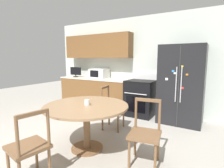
{
  "coord_description": "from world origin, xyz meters",
  "views": [
    {
      "loc": [
        2.03,
        -1.95,
        1.47
      ],
      "look_at": [
        0.19,
        1.15,
        0.95
      ],
      "focal_mm": 28.0,
      "sensor_mm": 36.0,
      "label": 1
    }
  ],
  "objects": [
    {
      "name": "kitchen_counter",
      "position": [
        -1.09,
        2.29,
        0.45
      ],
      "size": [
        2.24,
        0.64,
        0.9
      ],
      "color": "brown",
      "rests_on": "ground_plane"
    },
    {
      "name": "dining_chair_near",
      "position": [
        0.2,
        -0.79,
        0.43
      ],
      "size": [
        0.49,
        0.49,
        0.9
      ],
      "rotation": [
        0.0,
        0.0,
        1.39
      ],
      "color": "brown",
      "rests_on": "ground_plane"
    },
    {
      "name": "countertop_tv",
      "position": [
        -1.83,
        2.26,
        1.07
      ],
      "size": [
        0.41,
        0.16,
        0.31
      ],
      "color": "black",
      "rests_on": "kitchen_counter"
    },
    {
      "name": "candle_glass",
      "position": [
        0.31,
        0.17,
        0.78
      ],
      "size": [
        0.09,
        0.09,
        0.09
      ],
      "color": "silver",
      "rests_on": "dining_table"
    },
    {
      "name": "ground_plane",
      "position": [
        0.0,
        0.0,
        0.0
      ],
      "size": [
        14.0,
        14.0,
        0.0
      ],
      "primitive_type": "plane",
      "color": "#B2ADA3"
    },
    {
      "name": "dining_chair_right",
      "position": [
        1.25,
        0.28,
        0.43
      ],
      "size": [
        0.49,
        0.49,
        0.9
      ],
      "rotation": [
        0.0,
        0.0,
        3.32
      ],
      "color": "brown",
      "rests_on": "ground_plane"
    },
    {
      "name": "dining_chair_far",
      "position": [
        0.21,
        1.12,
        0.43
      ],
      "size": [
        0.48,
        0.48,
        0.9
      ],
      "rotation": [
        0.0,
        0.0,
        4.86
      ],
      "color": "brown",
      "rests_on": "ground_plane"
    },
    {
      "name": "dining_table",
      "position": [
        0.3,
        0.17,
        0.62
      ],
      "size": [
        1.34,
        1.34,
        0.74
      ],
      "color": "#997551",
      "rests_on": "ground_plane"
    },
    {
      "name": "oven_range",
      "position": [
        0.39,
        2.26,
        0.47
      ],
      "size": [
        0.71,
        0.68,
        1.08
      ],
      "color": "black",
      "rests_on": "ground_plane"
    },
    {
      "name": "microwave",
      "position": [
        -0.96,
        2.34,
        1.04
      ],
      "size": [
        0.51,
        0.39,
        0.28
      ],
      "color": "white",
      "rests_on": "kitchen_counter"
    },
    {
      "name": "refrigerator",
      "position": [
        1.38,
        2.23,
        0.89
      ],
      "size": [
        0.95,
        0.73,
        1.78
      ],
      "color": "black",
      "rests_on": "ground_plane"
    },
    {
      "name": "back_wall",
      "position": [
        -0.3,
        2.59,
        1.45
      ],
      "size": [
        5.2,
        0.44,
        2.6
      ],
      "color": "silver",
      "rests_on": "ground_plane"
    }
  ]
}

